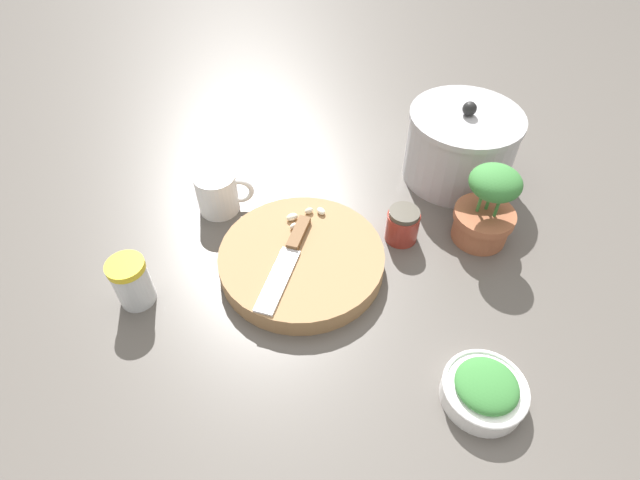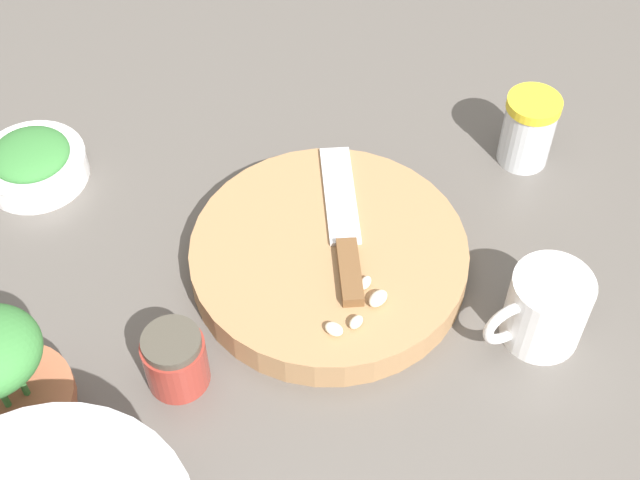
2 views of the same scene
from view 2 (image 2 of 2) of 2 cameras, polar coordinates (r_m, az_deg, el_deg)
ground_plane at (r=0.95m, az=-1.72°, el=-4.22°), size 5.00×5.00×0.00m
cutting_board at (r=0.96m, az=0.57°, el=-1.16°), size 0.30×0.30×0.04m
chef_knife at (r=0.96m, az=1.58°, el=0.61°), size 0.04×0.23×0.01m
garlic_cloves at (r=0.90m, az=2.64°, el=-4.33°), size 0.07×0.07×0.01m
herb_bowl at (r=1.11m, az=-17.90°, el=4.75°), size 0.13×0.13×0.05m
spice_jar at (r=1.09m, az=13.18°, el=6.90°), size 0.06×0.06×0.09m
coffee_mug at (r=0.92m, az=14.16°, el=-4.32°), size 0.11×0.08×0.09m
honey_jar at (r=0.88m, az=-9.25°, el=-7.55°), size 0.06×0.06×0.07m
potted_herb at (r=0.86m, az=-19.34°, el=-9.13°), size 0.11×0.11×0.16m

